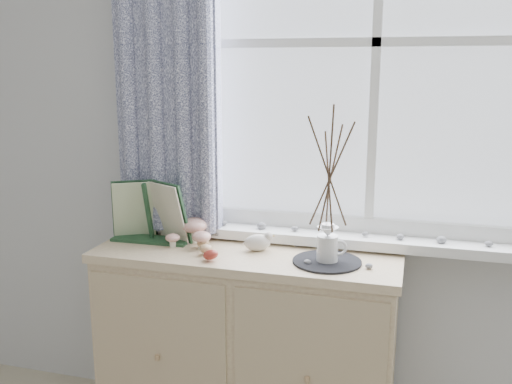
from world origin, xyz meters
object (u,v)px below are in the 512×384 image
sideboard (247,349)px  botanical_book (147,212)px  twig_pitcher (330,172)px  toadstool_cluster (193,230)px

sideboard → botanical_book: 0.70m
sideboard → botanical_book: size_ratio=3.17×
twig_pitcher → botanical_book: bearing=155.4°
botanical_book → toadstool_cluster: botanical_book is taller
toadstool_cluster → botanical_book: bearing=-168.6°
sideboard → twig_pitcher: bearing=-8.8°
sideboard → toadstool_cluster: size_ratio=6.39×
toadstool_cluster → twig_pitcher: bearing=-7.3°
twig_pitcher → toadstool_cluster: bearing=150.8°
sideboard → twig_pitcher: size_ratio=2.02×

